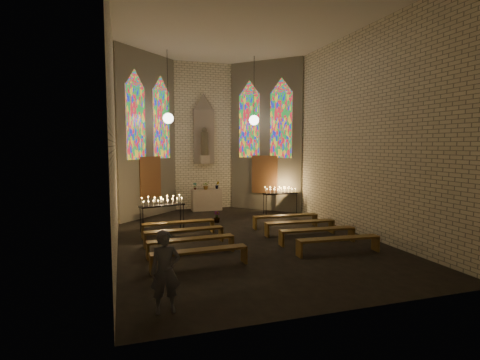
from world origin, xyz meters
name	(u,v)px	position (x,y,z in m)	size (l,w,h in m)	color
floor	(242,237)	(0.00, 0.00, 0.00)	(12.00, 12.00, 0.00)	black
room	(217,130)	(0.00, 3.37, 3.72)	(8.22, 12.43, 7.00)	beige
altar	(206,200)	(0.00, 5.45, 0.50)	(1.40, 0.60, 1.00)	#B9AA97
flower_vase_left	(195,186)	(-0.55, 5.44, 1.17)	(0.18, 0.12, 0.34)	#4C723F
flower_vase_center	(206,185)	(-0.04, 5.35, 1.19)	(0.35, 0.30, 0.39)	#4C723F
flower_vase_right	(217,185)	(0.54, 5.50, 1.18)	(0.20, 0.16, 0.37)	#4C723F
aisle_flower_pot	(217,217)	(-0.23, 2.53, 0.23)	(0.25, 0.25, 0.45)	#4C723F
votive_stand_left	(162,203)	(-2.46, 1.67, 1.02)	(1.66, 0.78, 1.19)	black
votive_stand_right	(280,191)	(3.00, 3.60, 1.00)	(1.59, 0.38, 1.17)	black
pew_left_0	(179,224)	(-2.00, 0.86, 0.39)	(2.48, 0.48, 0.47)	brown
pew_right_0	(285,217)	(2.00, 0.86, 0.39)	(2.48, 0.48, 0.47)	brown
pew_left_1	(184,232)	(-2.00, -0.34, 0.39)	(2.48, 0.48, 0.47)	brown
pew_right_1	(300,224)	(2.00, -0.34, 0.39)	(2.48, 0.48, 0.47)	brown
pew_left_2	(191,241)	(-2.00, -1.54, 0.39)	(2.48, 0.48, 0.47)	brown
pew_right_2	(317,231)	(2.00, -1.54, 0.39)	(2.48, 0.48, 0.47)	brown
pew_left_3	(200,253)	(-2.00, -2.74, 0.39)	(2.48, 0.48, 0.47)	brown
pew_right_3	(339,241)	(2.00, -2.74, 0.39)	(2.48, 0.48, 0.47)	brown
visitor	(165,272)	(-3.10, -5.02, 0.77)	(0.56, 0.37, 1.53)	#474851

